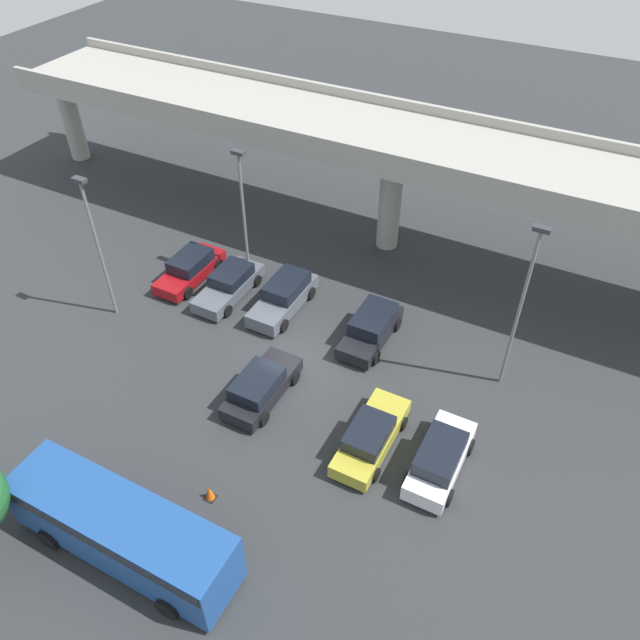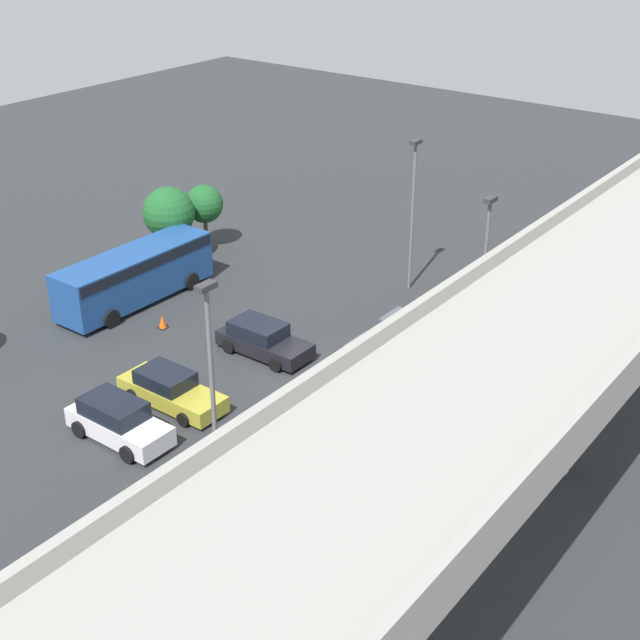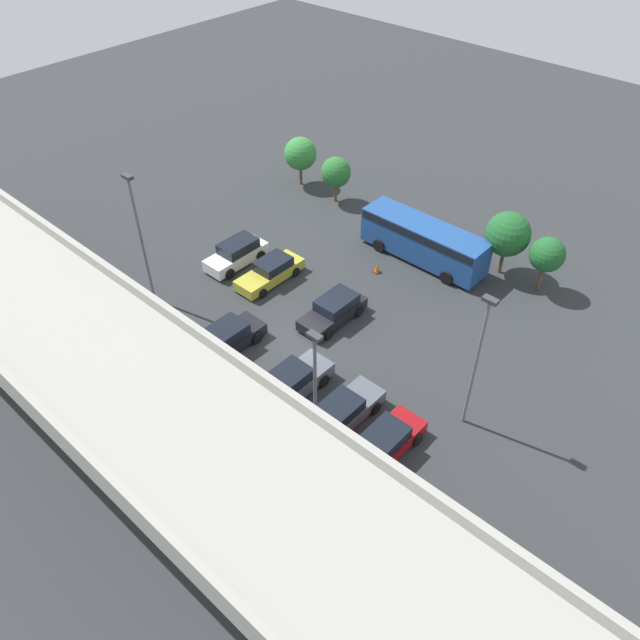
{
  "view_description": "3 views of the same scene",
  "coord_description": "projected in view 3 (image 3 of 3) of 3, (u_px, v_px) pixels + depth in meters",
  "views": [
    {
      "loc": [
        11.25,
        -18.58,
        21.99
      ],
      "look_at": [
        0.51,
        1.93,
        1.63
      ],
      "focal_mm": 35.0,
      "sensor_mm": 36.0,
      "label": 1
    },
    {
      "loc": [
        26.98,
        21.33,
        19.99
      ],
      "look_at": [
        -0.83,
        0.31,
        2.35
      ],
      "focal_mm": 50.0,
      "sensor_mm": 36.0,
      "label": 2
    },
    {
      "loc": [
        -18.9,
        19.4,
        24.89
      ],
      "look_at": [
        -1.74,
        0.35,
        2.66
      ],
      "focal_mm": 35.0,
      "sensor_mm": 36.0,
      "label": 3
    }
  ],
  "objects": [
    {
      "name": "parked_car_3",
      "position": [
        334.0,
        310.0,
        37.59
      ],
      "size": [
        2.08,
        4.55,
        1.52
      ],
      "rotation": [
        0.0,
        0.0,
        1.57
      ],
      "color": "black",
      "rests_on": "ground_plane"
    },
    {
      "name": "highway_overpass",
      "position": [
        105.0,
        366.0,
        25.88
      ],
      "size": [
        51.63,
        6.88,
        7.8
      ],
      "color": "#9E9B93",
      "rests_on": "ground_plane"
    },
    {
      "name": "parked_car_4",
      "position": [
        226.0,
        338.0,
        35.62
      ],
      "size": [
        2.08,
        4.54,
        1.58
      ],
      "rotation": [
        0.0,
        0.0,
        -1.57
      ],
      "color": "black",
      "rests_on": "ground_plane"
    },
    {
      "name": "ground_plane",
      "position": [
        302.0,
        338.0,
        36.76
      ],
      "size": [
        107.82,
        107.82,
        0.0
      ],
      "primitive_type": "plane",
      "color": "#2D3033"
    },
    {
      "name": "parked_car_1",
      "position": [
        342.0,
        412.0,
        31.55
      ],
      "size": [
        2.04,
        4.81,
        1.5
      ],
      "rotation": [
        0.0,
        0.0,
        -1.57
      ],
      "color": "#515660",
      "rests_on": "ground_plane"
    },
    {
      "name": "tree_front_right",
      "position": [
        336.0,
        172.0,
        47.18
      ],
      "size": [
        2.31,
        2.31,
        3.6
      ],
      "color": "brown",
      "rests_on": "ground_plane"
    },
    {
      "name": "parked_car_2",
      "position": [
        290.0,
        383.0,
        32.91
      ],
      "size": [
        2.05,
        4.88,
        1.68
      ],
      "rotation": [
        0.0,
        0.0,
        -1.57
      ],
      "color": "#515660",
      "rests_on": "ground_plane"
    },
    {
      "name": "lamp_post_mid_lot",
      "position": [
        478.0,
        354.0,
        28.93
      ],
      "size": [
        0.7,
        0.35,
        8.08
      ],
      "color": "slate",
      "rests_on": "ground_plane"
    },
    {
      "name": "traffic_cone",
      "position": [
        377.0,
        268.0,
        41.48
      ],
      "size": [
        0.44,
        0.44,
        0.7
      ],
      "color": "black",
      "rests_on": "ground_plane"
    },
    {
      "name": "lamp_post_by_overpass",
      "position": [
        140.0,
        232.0,
        36.13
      ],
      "size": [
        0.7,
        0.35,
        8.74
      ],
      "color": "slate",
      "rests_on": "ground_plane"
    },
    {
      "name": "parked_car_0",
      "position": [
        384.0,
        443.0,
        30.03
      ],
      "size": [
        2.02,
        4.75,
        1.54
      ],
      "rotation": [
        0.0,
        0.0,
        -1.57
      ],
      "color": "maroon",
      "rests_on": "ground_plane"
    },
    {
      "name": "parked_car_6",
      "position": [
        237.0,
        253.0,
        41.94
      ],
      "size": [
        1.99,
        4.5,
        1.68
      ],
      "rotation": [
        0.0,
        0.0,
        1.57
      ],
      "color": "silver",
      "rests_on": "ground_plane"
    },
    {
      "name": "tree_front_far_right",
      "position": [
        300.0,
        154.0,
        49.1
      ],
      "size": [
        2.58,
        2.58,
        3.93
      ],
      "color": "brown",
      "rests_on": "ground_plane"
    },
    {
      "name": "tree_front_centre",
      "position": [
        508.0,
        234.0,
        39.76
      ],
      "size": [
        2.9,
        2.9,
        4.44
      ],
      "color": "brown",
      "rests_on": "ground_plane"
    },
    {
      "name": "tree_front_left",
      "position": [
        547.0,
        255.0,
        38.51
      ],
      "size": [
        2.22,
        2.22,
        3.84
      ],
      "color": "brown",
      "rests_on": "ground_plane"
    },
    {
      "name": "lamp_post_near_aisle",
      "position": [
        315.0,
        387.0,
        27.7
      ],
      "size": [
        0.7,
        0.35,
        7.64
      ],
      "color": "slate",
      "rests_on": "ground_plane"
    },
    {
      "name": "shuttle_bus",
      "position": [
        424.0,
        239.0,
        41.78
      ],
      "size": [
        8.94,
        2.71,
        2.72
      ],
      "color": "#1E478C",
      "rests_on": "ground_plane"
    },
    {
      "name": "parked_car_5",
      "position": [
        271.0,
        272.0,
        40.61
      ],
      "size": [
        1.99,
        4.89,
        1.47
      ],
      "rotation": [
        0.0,
        0.0,
        1.57
      ],
      "color": "gold",
      "rests_on": "ground_plane"
    }
  ]
}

